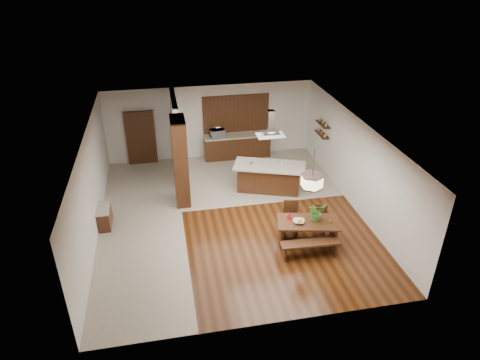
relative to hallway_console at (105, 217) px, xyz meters
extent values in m
plane|color=#361A09|center=(3.81, -0.20, -0.32)|extent=(9.00, 9.00, 0.00)
cube|color=white|center=(3.81, -0.20, 2.58)|extent=(8.00, 9.00, 0.04)
cube|color=silver|center=(3.81, 4.30, 1.14)|extent=(8.00, 0.04, 2.90)
cube|color=silver|center=(3.81, -4.70, 1.14)|extent=(8.00, 0.04, 2.90)
cube|color=silver|center=(-0.19, -0.20, 1.14)|extent=(0.04, 9.00, 2.90)
cube|color=silver|center=(7.81, -0.20, 1.14)|extent=(0.04, 9.00, 2.90)
cube|color=#B3A995|center=(1.06, -0.20, -0.31)|extent=(2.50, 9.00, 0.01)
cube|color=#B3A995|center=(5.06, 2.30, -0.31)|extent=(5.50, 4.00, 0.01)
cube|color=#3A210E|center=(3.81, -0.20, 2.57)|extent=(8.00, 9.00, 0.02)
cube|color=black|center=(2.41, 1.00, 1.14)|extent=(0.45, 1.00, 2.90)
cube|color=silver|center=(2.41, 3.10, 1.14)|extent=(0.18, 2.40, 2.90)
cube|color=black|center=(0.00, 0.00, 0.00)|extent=(0.37, 0.88, 0.63)
cube|color=black|center=(1.11, 4.20, 0.74)|extent=(1.10, 0.20, 2.10)
cube|color=black|center=(4.81, 4.00, 0.13)|extent=(2.60, 0.60, 0.90)
cube|color=#B9B2A2|center=(4.81, 4.00, 0.61)|extent=(2.60, 0.62, 0.05)
cube|color=#A75D32|center=(4.81, 4.26, 1.44)|extent=(2.60, 0.08, 1.50)
cube|color=black|center=(7.68, 2.40, 1.08)|extent=(0.26, 0.90, 0.04)
cube|color=black|center=(7.68, 2.40, 1.49)|extent=(0.26, 0.90, 0.04)
cube|color=black|center=(5.71, -1.97, 0.37)|extent=(1.86, 1.19, 0.06)
cube|color=black|center=(4.98, -1.82, 0.01)|extent=(0.22, 0.69, 0.66)
cube|color=black|center=(6.43, -2.12, 0.01)|extent=(0.22, 0.69, 0.66)
imported|color=#3D7B29|center=(5.94, -1.93, 0.66)|extent=(0.57, 0.52, 0.53)
imported|color=beige|center=(5.42, -1.98, 0.44)|extent=(0.40, 0.40, 0.08)
cone|color=#B50C19|center=(5.22, -1.73, 0.50)|extent=(0.14, 0.14, 0.21)
cylinder|color=gold|center=(6.26, -2.18, 0.45)|extent=(0.08, 0.08, 0.09)
cube|color=black|center=(5.38, 1.16, 0.15)|extent=(2.22, 1.43, 0.94)
cube|color=#B9B2A2|center=(5.38, 1.11, 0.65)|extent=(2.60, 1.78, 0.05)
imported|color=silver|center=(5.79, 1.03, 0.72)|extent=(0.14, 0.14, 0.09)
imported|color=#ADB0B4|center=(4.02, 3.97, 0.79)|extent=(0.63, 0.50, 0.31)
camera|label=1|loc=(1.94, -11.34, 7.10)|focal=32.00mm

